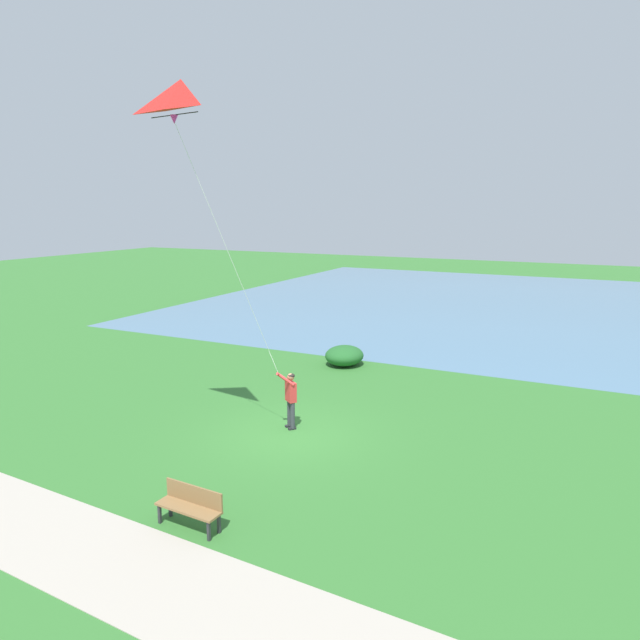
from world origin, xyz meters
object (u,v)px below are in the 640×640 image
(person_kite_flyer, at_px, (290,395))
(lakeside_shrub, at_px, (344,356))
(flying_kite, at_px, (182,103))
(park_bench_near_walkway, at_px, (191,504))

(person_kite_flyer, bearing_deg, lakeside_shrub, -169.11)
(flying_kite, distance_m, park_bench_near_walkway, 9.74)
(lakeside_shrub, bearing_deg, park_bench_near_walkway, 9.52)
(flying_kite, height_order, park_bench_near_walkway, flying_kite)
(park_bench_near_walkway, bearing_deg, flying_kite, -143.24)
(person_kite_flyer, height_order, flying_kite, flying_kite)
(flying_kite, distance_m, lakeside_shrub, 12.88)
(person_kite_flyer, height_order, lakeside_shrub, person_kite_flyer)
(person_kite_flyer, xyz_separation_m, lakeside_shrub, (-7.22, -1.39, -0.63))
(park_bench_near_walkway, bearing_deg, person_kite_flyer, -172.23)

